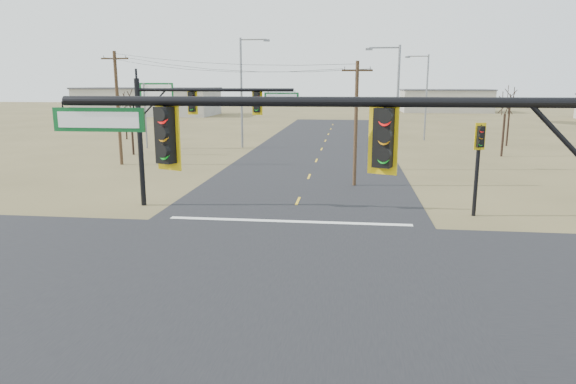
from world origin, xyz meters
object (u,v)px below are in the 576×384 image
object	(u,v)px
bare_tree_b	(124,100)
streetlight_a	(395,101)
utility_pole_near	(356,121)
streetlight_c	(244,87)
highway_sign	(157,103)
utility_pole_far	(118,107)
pedestal_signal_ne	(479,150)
streetlight_b	(425,93)
bare_tree_c	(506,103)
mast_arm_far	(193,115)
bare_tree_d	(511,95)
bare_tree_a	(130,100)
mast_arm_near	(396,175)

from	to	relation	value
bare_tree_b	streetlight_a	bearing A→B (deg)	-31.97
utility_pole_near	streetlight_c	size ratio (longest dim) A/B	0.72
highway_sign	utility_pole_far	bearing A→B (deg)	-84.09
pedestal_signal_ne	streetlight_b	distance (m)	36.57
highway_sign	bare_tree_c	world-z (taller)	highway_sign
utility_pole_far	highway_sign	world-z (taller)	utility_pole_far
mast_arm_far	pedestal_signal_ne	size ratio (longest dim) A/B	1.84
bare_tree_b	bare_tree_c	bearing A→B (deg)	-13.83
bare_tree_c	bare_tree_d	xyz separation A→B (m)	(2.87, 8.60, 0.57)
utility_pole_near	streetlight_c	bearing A→B (deg)	120.47
mast_arm_far	highway_sign	xyz separation A→B (m)	(-11.45, 24.72, -0.32)
mast_arm_far	highway_sign	distance (m)	27.25
utility_pole_far	pedestal_signal_ne	bearing A→B (deg)	-29.14
pedestal_signal_ne	bare_tree_a	xyz separation A→B (m)	(-26.95, 20.11, 1.68)
bare_tree_d	utility_pole_near	bearing A→B (deg)	-124.28
bare_tree_a	bare_tree_c	world-z (taller)	bare_tree_a
streetlight_c	streetlight_b	bearing A→B (deg)	7.51
pedestal_signal_ne	bare_tree_d	world-z (taller)	bare_tree_d
mast_arm_far	streetlight_c	bearing A→B (deg)	99.11
mast_arm_near	bare_tree_a	world-z (taller)	mast_arm_near
highway_sign	streetlight_b	xyz separation A→B (m)	(28.41, 11.39, 0.89)
utility_pole_far	bare_tree_b	world-z (taller)	utility_pole_far
utility_pole_far	streetlight_c	world-z (taller)	streetlight_c
highway_sign	bare_tree_b	bearing A→B (deg)	133.05
mast_arm_far	bare_tree_d	distance (m)	40.33
pedestal_signal_ne	bare_tree_b	world-z (taller)	bare_tree_b
utility_pole_near	bare_tree_c	size ratio (longest dim) A/B	1.29
bare_tree_b	bare_tree_c	world-z (taller)	bare_tree_c
bare_tree_d	bare_tree_a	bearing A→B (deg)	-162.79
utility_pole_far	bare_tree_a	size ratio (longest dim) A/B	1.43
mast_arm_near	highway_sign	size ratio (longest dim) A/B	1.54
mast_arm_near	pedestal_signal_ne	size ratio (longest dim) A/B	2.16
utility_pole_far	streetlight_c	size ratio (longest dim) A/B	0.82
streetlight_c	bare_tree_c	distance (m)	25.48
streetlight_a	bare_tree_b	world-z (taller)	streetlight_a
mast_arm_near	streetlight_c	xyz separation A→B (m)	(-11.95, 44.08, 1.23)
mast_arm_near	streetlight_a	distance (m)	31.59
mast_arm_near	bare_tree_a	xyz separation A→B (m)	(-21.38, 37.34, 0.04)
mast_arm_near	highway_sign	distance (m)	47.06
streetlight_c	bare_tree_a	xyz separation A→B (m)	(-9.43, -6.75, -1.19)
utility_pole_far	streetlight_c	xyz separation A→B (m)	(7.90, 12.69, 1.50)
highway_sign	bare_tree_b	world-z (taller)	highway_sign
streetlight_b	bare_tree_c	size ratio (longest dim) A/B	1.59
mast_arm_far	pedestal_signal_ne	xyz separation A→B (m)	(14.80, -0.33, -1.58)
utility_pole_near	streetlight_b	distance (m)	30.23
streetlight_b	mast_arm_near	bearing A→B (deg)	-108.03
mast_arm_near	pedestal_signal_ne	xyz separation A→B (m)	(5.57, 17.22, -1.64)
streetlight_a	bare_tree_b	size ratio (longest dim) A/B	1.60
mast_arm_near	bare_tree_b	bearing A→B (deg)	141.70
bare_tree_c	bare_tree_d	bearing A→B (deg)	71.52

